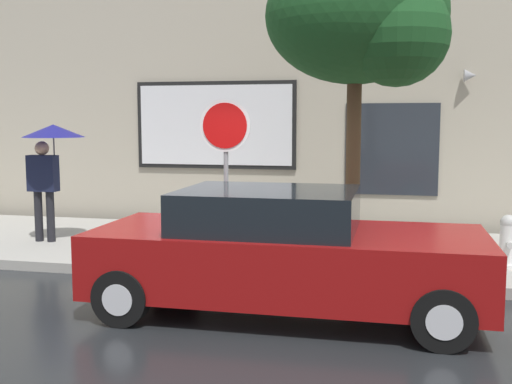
# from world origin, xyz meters

# --- Properties ---
(ground_plane) EXTENTS (60.00, 60.00, 0.00)m
(ground_plane) POSITION_xyz_m (0.00, 0.00, 0.00)
(ground_plane) COLOR black
(sidewalk) EXTENTS (20.00, 4.00, 0.15)m
(sidewalk) POSITION_xyz_m (0.00, 3.00, 0.07)
(sidewalk) COLOR #A3A099
(sidewalk) RESTS_ON ground
(building_facade) EXTENTS (20.00, 0.67, 7.00)m
(building_facade) POSITION_xyz_m (-0.01, 5.50, 3.48)
(building_facade) COLOR #B2A893
(building_facade) RESTS_ON ground
(parked_car) EXTENTS (4.51, 1.94, 1.46)m
(parked_car) POSITION_xyz_m (0.46, -0.13, 0.72)
(parked_car) COLOR maroon
(parked_car) RESTS_ON ground
(fire_hydrant) EXTENTS (0.30, 0.44, 0.77)m
(fire_hydrant) POSITION_xyz_m (3.32, 2.18, 0.53)
(fire_hydrant) COLOR white
(fire_hydrant) RESTS_ON sidewalk
(pedestrian_with_umbrella) EXTENTS (1.06, 1.06, 2.05)m
(pedestrian_with_umbrella) POSITION_xyz_m (-4.11, 2.47, 1.79)
(pedestrian_with_umbrella) COLOR black
(pedestrian_with_umbrella) RESTS_ON sidewalk
(street_tree) EXTENTS (2.62, 2.23, 4.60)m
(street_tree) POSITION_xyz_m (1.22, 1.99, 3.68)
(street_tree) COLOR #4C3823
(street_tree) RESTS_ON sidewalk
(stop_sign) EXTENTS (0.76, 0.10, 2.42)m
(stop_sign) POSITION_xyz_m (-0.71, 1.55, 1.86)
(stop_sign) COLOR gray
(stop_sign) RESTS_ON sidewalk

